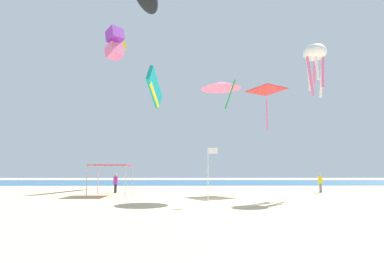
% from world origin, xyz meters
% --- Properties ---
extents(ground, '(110.00, 110.00, 0.10)m').
position_xyz_m(ground, '(0.00, 0.00, -0.05)').
color(ground, '#D1BA8C').
extents(ocean_strip, '(110.00, 21.14, 0.03)m').
position_xyz_m(ocean_strip, '(0.00, 29.93, 0.01)').
color(ocean_strip, '#28608C').
rests_on(ocean_strip, ground).
extents(canopy_tent, '(2.96, 3.03, 2.42)m').
position_xyz_m(canopy_tent, '(-7.52, 4.58, 2.29)').
color(canopy_tent, '#B2B2B7').
rests_on(canopy_tent, ground).
extents(person_near_tent, '(0.40, 0.44, 1.67)m').
position_xyz_m(person_near_tent, '(10.52, 7.41, 0.98)').
color(person_near_tent, slate).
rests_on(person_near_tent, ground).
extents(person_leftmost, '(0.40, 0.45, 1.67)m').
position_xyz_m(person_leftmost, '(-7.72, 7.16, 0.98)').
color(person_leftmost, black).
rests_on(person_leftmost, ground).
extents(banner_flag, '(0.61, 0.06, 3.33)m').
position_xyz_m(banner_flag, '(-0.10, -2.10, 2.02)').
color(banner_flag, silver).
rests_on(banner_flag, ground).
extents(kite_parafoil_yellow, '(2.93, 3.15, 2.45)m').
position_xyz_m(kite_parafoil_yellow, '(-12.65, 26.29, 22.17)').
color(kite_parafoil_yellow, yellow).
extents(kite_box_purple, '(2.18, 2.18, 3.28)m').
position_xyz_m(kite_box_purple, '(-8.96, 10.38, 15.03)').
color(kite_box_purple, purple).
extents(kite_octopus_white, '(2.29, 2.29, 4.56)m').
position_xyz_m(kite_octopus_white, '(9.51, 4.86, 11.76)').
color(kite_octopus_white, white).
extents(kite_delta_pink, '(4.22, 4.21, 2.52)m').
position_xyz_m(kite_delta_pink, '(1.23, 3.33, 8.67)').
color(kite_delta_pink, pink).
extents(kite_diamond_red, '(4.07, 4.07, 4.08)m').
position_xyz_m(kite_diamond_red, '(6.26, 8.82, 9.50)').
color(kite_diamond_red, red).
extents(kite_parafoil_teal, '(1.38, 6.56, 4.01)m').
position_xyz_m(kite_parafoil_teal, '(-5.39, 16.28, 11.77)').
color(kite_parafoil_teal, teal).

